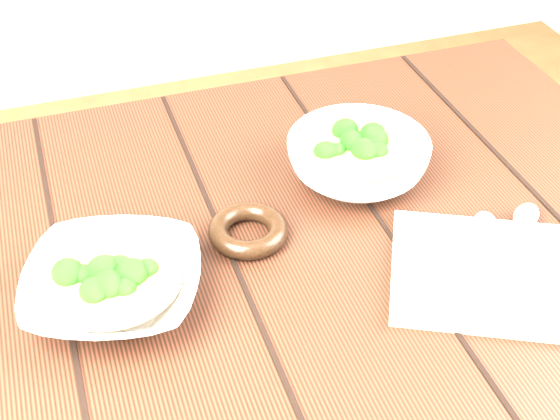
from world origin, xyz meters
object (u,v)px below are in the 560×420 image
(trivet, at_px, (248,230))
(table, at_px, (250,321))
(napkin, at_px, (491,274))
(soup_bowl_back, at_px, (358,158))
(soup_bowl_front, at_px, (113,285))

(trivet, bearing_deg, table, -108.39)
(table, distance_m, napkin, 0.32)
(soup_bowl_back, relative_size, trivet, 2.45)
(table, relative_size, napkin, 5.18)
(trivet, bearing_deg, soup_bowl_back, 22.22)
(trivet, bearing_deg, soup_bowl_front, -161.79)
(soup_bowl_front, xyz_separation_m, trivet, (0.17, 0.06, -0.01))
(trivet, height_order, napkin, trivet)
(napkin, bearing_deg, soup_bowl_front, -166.59)
(soup_bowl_back, distance_m, trivet, 0.19)
(table, height_order, soup_bowl_back, soup_bowl_back)
(table, bearing_deg, napkin, -26.87)
(soup_bowl_front, height_order, napkin, soup_bowl_front)
(trivet, relative_size, napkin, 0.43)
(table, height_order, napkin, napkin)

